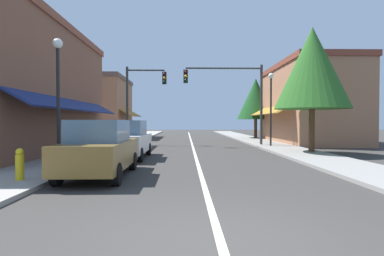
{
  "coord_description": "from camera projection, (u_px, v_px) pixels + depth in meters",
  "views": [
    {
      "loc": [
        -0.5,
        -4.24,
        1.73
      ],
      "look_at": [
        -0.11,
        13.54,
        1.34
      ],
      "focal_mm": 28.51,
      "sensor_mm": 36.0,
      "label": 1
    }
  ],
  "objects": [
    {
      "name": "storefront_far_left",
      "position": [
        106.0,
        108.0,
        32.01
      ],
      "size": [
        5.52,
        8.2,
        6.31
      ],
      "color": "#9E6B4C",
      "rests_on": "ground"
    },
    {
      "name": "sidewalk_right",
      "position": [
        267.0,
        144.0,
        22.4
      ],
      "size": [
        2.6,
        56.0,
        0.12
      ],
      "primitive_type": "cube",
      "color": "gray",
      "rests_on": "ground"
    },
    {
      "name": "lane_center_stripe",
      "position": [
        192.0,
        145.0,
        22.28
      ],
      "size": [
        0.14,
        52.0,
        0.01
      ],
      "primitive_type": "cube",
      "color": "silver",
      "rests_on": "ground"
    },
    {
      "name": "parked_car_nearest_left",
      "position": [
        100.0,
        149.0,
        9.44
      ],
      "size": [
        1.81,
        4.12,
        1.77
      ],
      "rotation": [
        0.0,
        0.0,
        0.01
      ],
      "color": "brown",
      "rests_on": "ground"
    },
    {
      "name": "parked_car_second_left",
      "position": [
        128.0,
        140.0,
        14.18
      ],
      "size": [
        1.82,
        4.12,
        1.77
      ],
      "rotation": [
        0.0,
        0.0,
        -0.01
      ],
      "color": "silver",
      "rests_on": "ground"
    },
    {
      "name": "street_lamp_left_near",
      "position": [
        58.0,
        81.0,
        11.19
      ],
      "size": [
        0.36,
        0.36,
        4.77
      ],
      "color": "black",
      "rests_on": "ground"
    },
    {
      "name": "tree_right_far",
      "position": [
        256.0,
        99.0,
        29.8
      ],
      "size": [
        3.62,
        3.62,
        5.92
      ],
      "color": "#4C331E",
      "rests_on": "ground"
    },
    {
      "name": "traffic_signal_mast_arm",
      "position": [
        234.0,
        90.0,
        21.11
      ],
      "size": [
        5.52,
        0.5,
        5.66
      ],
      "color": "#333333",
      "rests_on": "ground"
    },
    {
      "name": "traffic_signal_left_corner",
      "position": [
        140.0,
        94.0,
        22.42
      ],
      "size": [
        3.0,
        0.5,
        5.75
      ],
      "color": "#333333",
      "rests_on": "ground"
    },
    {
      "name": "tree_right_near",
      "position": [
        312.0,
        68.0,
        16.01
      ],
      "size": [
        3.91,
        3.91,
        6.69
      ],
      "color": "#4C331E",
      "rests_on": "ground"
    },
    {
      "name": "storefront_right_block",
      "position": [
        308.0,
        104.0,
        24.41
      ],
      "size": [
        6.41,
        10.2,
        6.31
      ],
      "color": "#9E6B4C",
      "rests_on": "ground"
    },
    {
      "name": "storefront_left_block",
      "position": [
        24.0,
        88.0,
        16.01
      ],
      "size": [
        5.75,
        14.2,
        7.0
      ],
      "color": "brown",
      "rests_on": "ground"
    },
    {
      "name": "street_lamp_right_mid",
      "position": [
        271.0,
        98.0,
        20.06
      ],
      "size": [
        0.36,
        0.36,
        4.91
      ],
      "color": "black",
      "rests_on": "ground"
    },
    {
      "name": "fire_hydrant",
      "position": [
        20.0,
        164.0,
        8.33
      ],
      "size": [
        0.22,
        0.22,
        0.87
      ],
      "color": "gold",
      "rests_on": "ground"
    },
    {
      "name": "sidewalk_left",
      "position": [
        117.0,
        144.0,
        22.16
      ],
      "size": [
        2.6,
        56.0,
        0.12
      ],
      "primitive_type": "cube",
      "color": "gray",
      "rests_on": "ground"
    },
    {
      "name": "ground_plane",
      "position": [
        192.0,
        145.0,
        22.28
      ],
      "size": [
        80.0,
        80.0,
        0.0
      ],
      "primitive_type": "plane",
      "color": "#33302D"
    }
  ]
}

